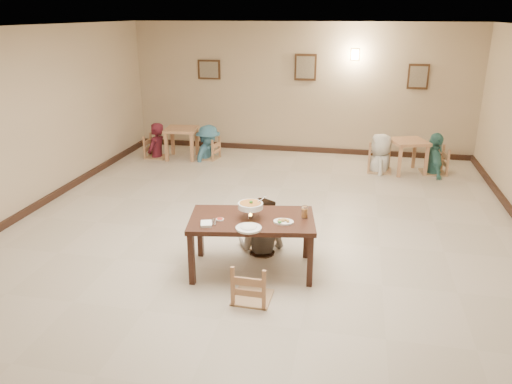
% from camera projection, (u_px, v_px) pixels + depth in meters
% --- Properties ---
extents(floor, '(10.00, 10.00, 0.00)m').
position_uv_depth(floor, '(259.00, 236.00, 7.54)').
color(floor, beige).
rests_on(floor, ground).
extents(ceiling, '(10.00, 10.00, 0.00)m').
position_uv_depth(ceiling, '(260.00, 28.00, 6.52)').
color(ceiling, silver).
rests_on(ceiling, wall_back).
extents(wall_back, '(10.00, 0.00, 10.00)m').
position_uv_depth(wall_back, '(301.00, 89.00, 11.64)').
color(wall_back, '#C2AA8B').
rests_on(wall_back, floor).
extents(wall_front, '(10.00, 0.00, 10.00)m').
position_uv_depth(wall_front, '(61.00, 382.00, 2.43)').
color(wall_front, '#C2AA8B').
rests_on(wall_front, floor).
extents(wall_left, '(0.00, 10.00, 10.00)m').
position_uv_depth(wall_left, '(8.00, 127.00, 7.78)').
color(wall_left, '#C2AA8B').
rests_on(wall_left, floor).
extents(baseboard_back, '(8.00, 0.06, 0.12)m').
position_uv_depth(baseboard_back, '(299.00, 149.00, 12.10)').
color(baseboard_back, black).
rests_on(baseboard_back, floor).
extents(baseboard_left, '(0.06, 10.00, 0.12)m').
position_uv_depth(baseboard_left, '(25.00, 213.00, 8.27)').
color(baseboard_left, black).
rests_on(baseboard_left, floor).
extents(picture_a, '(0.55, 0.04, 0.45)m').
position_uv_depth(picture_a, '(209.00, 70.00, 11.88)').
color(picture_a, '#3A2314').
rests_on(picture_a, wall_back).
extents(picture_b, '(0.50, 0.04, 0.60)m').
position_uv_depth(picture_b, '(305.00, 67.00, 11.41)').
color(picture_b, '#3A2314').
rests_on(picture_b, wall_back).
extents(picture_c, '(0.45, 0.04, 0.55)m').
position_uv_depth(picture_c, '(418.00, 77.00, 10.99)').
color(picture_c, '#3A2314').
rests_on(picture_c, wall_back).
extents(wall_sconce, '(0.16, 0.05, 0.22)m').
position_uv_depth(wall_sconce, '(355.00, 55.00, 11.11)').
color(wall_sconce, '#FFD88C').
rests_on(wall_sconce, wall_back).
extents(main_table, '(1.70, 1.13, 0.74)m').
position_uv_depth(main_table, '(252.00, 224.00, 6.34)').
color(main_table, '#3A1C12').
rests_on(main_table, floor).
extents(chair_far, '(0.41, 0.41, 0.87)m').
position_uv_depth(chair_far, '(261.00, 218.00, 7.10)').
color(chair_far, tan).
rests_on(chair_far, floor).
extents(chair_near, '(0.44, 0.44, 0.94)m').
position_uv_depth(chair_near, '(252.00, 263.00, 5.75)').
color(chair_near, tan).
rests_on(chair_near, floor).
extents(main_diner, '(0.87, 0.75, 1.56)m').
position_uv_depth(main_diner, '(262.00, 198.00, 6.87)').
color(main_diner, gray).
rests_on(main_diner, floor).
extents(curry_warmer, '(0.35, 0.31, 0.28)m').
position_uv_depth(curry_warmer, '(250.00, 206.00, 6.26)').
color(curry_warmer, silver).
rests_on(curry_warmer, main_table).
extents(rice_plate_far, '(0.29, 0.29, 0.07)m').
position_uv_depth(rice_plate_far, '(250.00, 207.00, 6.63)').
color(rice_plate_far, white).
rests_on(rice_plate_far, main_table).
extents(rice_plate_near, '(0.32, 0.32, 0.07)m').
position_uv_depth(rice_plate_near, '(249.00, 228.00, 5.99)').
color(rice_plate_near, white).
rests_on(rice_plate_near, main_table).
extents(fried_plate, '(0.25, 0.25, 0.06)m').
position_uv_depth(fried_plate, '(283.00, 221.00, 6.17)').
color(fried_plate, white).
rests_on(fried_plate, main_table).
extents(chili_dish, '(0.10, 0.10, 0.02)m').
position_uv_depth(chili_dish, '(220.00, 219.00, 6.25)').
color(chili_dish, white).
rests_on(chili_dish, main_table).
extents(napkin_cutlery, '(0.21, 0.29, 0.03)m').
position_uv_depth(napkin_cutlery, '(207.00, 224.00, 6.10)').
color(napkin_cutlery, white).
rests_on(napkin_cutlery, main_table).
extents(drink_glass, '(0.08, 0.08, 0.16)m').
position_uv_depth(drink_glass, '(305.00, 212.00, 6.30)').
color(drink_glass, white).
rests_on(drink_glass, main_table).
extents(bg_table_left, '(0.78, 0.78, 0.70)m').
position_uv_depth(bg_table_left, '(182.00, 134.00, 11.39)').
color(bg_table_left, tan).
rests_on(bg_table_left, floor).
extents(bg_table_right, '(0.89, 0.89, 0.69)m').
position_uv_depth(bg_table_right, '(408.00, 146.00, 10.37)').
color(bg_table_right, tan).
rests_on(bg_table_right, floor).
extents(bg_chair_ll, '(0.46, 0.46, 0.99)m').
position_uv_depth(bg_chair_ll, '(156.00, 137.00, 11.46)').
color(bg_chair_ll, tan).
rests_on(bg_chair_ll, floor).
extents(bg_chair_lr, '(0.44, 0.44, 0.93)m').
position_uv_depth(bg_chair_lr, '(208.00, 139.00, 11.39)').
color(bg_chair_lr, tan).
rests_on(bg_chair_lr, floor).
extents(bg_chair_rl, '(0.49, 0.49, 1.05)m').
position_uv_depth(bg_chair_rl, '(381.00, 147.00, 10.44)').
color(bg_chair_rl, tan).
rests_on(bg_chair_rl, floor).
extents(bg_chair_rr, '(0.49, 0.49, 1.05)m').
position_uv_depth(bg_chair_rr, '(435.00, 149.00, 10.33)').
color(bg_chair_rr, tan).
rests_on(bg_chair_rr, floor).
extents(bg_diner_a, '(0.47, 0.65, 1.63)m').
position_uv_depth(bg_diner_a, '(155.00, 123.00, 11.35)').
color(bg_diner_a, '#521521').
rests_on(bg_diner_a, floor).
extents(bg_diner_b, '(0.75, 1.10, 1.56)m').
position_uv_depth(bg_diner_b, '(208.00, 125.00, 11.28)').
color(bg_diner_b, teal).
rests_on(bg_diner_b, floor).
extents(bg_diner_c, '(0.55, 0.82, 1.63)m').
position_uv_depth(bg_diner_c, '(382.00, 134.00, 10.34)').
color(bg_diner_c, silver).
rests_on(bg_diner_c, floor).
extents(bg_diner_d, '(0.56, 1.06, 1.72)m').
position_uv_depth(bg_diner_d, '(437.00, 133.00, 10.21)').
color(bg_diner_d, teal).
rests_on(bg_diner_d, floor).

